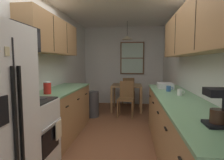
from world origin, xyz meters
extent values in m
plane|color=brown|center=(0.00, 1.00, 0.00)|extent=(12.00, 12.00, 0.00)
cube|color=silver|center=(-1.35, 1.00, 1.27)|extent=(0.10, 9.00, 2.55)
cube|color=silver|center=(1.35, 1.00, 1.27)|extent=(0.10, 9.00, 2.55)
cube|color=silver|center=(0.00, 3.65, 1.27)|extent=(4.40, 0.10, 2.55)
cube|color=black|center=(-0.61, -1.19, 0.81)|extent=(0.01, 0.01, 1.56)
cube|color=black|center=(-0.60, -1.23, 0.81)|extent=(0.02, 0.02, 1.11)
cube|color=black|center=(-0.60, -1.15, 0.81)|extent=(0.02, 0.02, 1.11)
cube|color=black|center=(-0.61, -1.37, 1.04)|extent=(0.01, 0.15, 0.22)
cube|color=beige|center=(-0.61, -1.26, 1.48)|extent=(0.01, 0.05, 0.07)
cube|color=white|center=(-0.99, -0.45, 0.45)|extent=(0.62, 0.65, 0.90)
cube|color=black|center=(-0.67, -0.45, 0.42)|extent=(0.01, 0.45, 0.30)
cube|color=silver|center=(-0.65, -0.45, 0.63)|extent=(0.02, 0.52, 0.02)
cube|color=black|center=(-0.99, -0.45, 0.91)|extent=(0.59, 0.62, 0.02)
cube|color=white|center=(-1.27, -0.45, 1.00)|extent=(0.06, 0.65, 0.20)
cylinder|color=#2D2D2D|center=(-1.13, -0.60, 0.93)|extent=(0.15, 0.15, 0.01)
cylinder|color=#2D2D2D|center=(-1.13, -0.31, 0.93)|extent=(0.15, 0.15, 0.01)
cylinder|color=#2D2D2D|center=(-0.85, -0.60, 0.93)|extent=(0.15, 0.15, 0.01)
cylinder|color=#2D2D2D|center=(-0.85, -0.31, 0.93)|extent=(0.15, 0.15, 0.01)
cube|color=black|center=(-1.11, -0.45, 1.69)|extent=(0.38, 0.61, 0.32)
cube|color=black|center=(-0.92, -0.52, 1.69)|extent=(0.01, 0.36, 0.20)
cube|color=#2D2D33|center=(-0.92, -0.25, 1.69)|extent=(0.01, 0.12, 0.20)
cube|color=#A87A4C|center=(-1.00, 0.76, 0.43)|extent=(0.60, 1.77, 0.87)
cube|color=#6B9E70|center=(-1.00, 0.76, 0.89)|extent=(0.63, 1.79, 0.03)
cube|color=black|center=(-0.69, 0.17, 0.70)|extent=(0.02, 0.10, 0.01)
cube|color=black|center=(-0.69, 0.76, 0.70)|extent=(0.02, 0.10, 0.01)
cube|color=black|center=(-0.69, 1.35, 0.70)|extent=(0.02, 0.10, 0.01)
cube|color=#A87A4C|center=(-1.14, 0.71, 1.87)|extent=(0.32, 1.87, 0.64)
cube|color=#2D2319|center=(-0.98, 0.41, 1.87)|extent=(0.01, 0.01, 0.59)
cube|color=#2D2319|center=(-0.98, 1.02, 1.87)|extent=(0.01, 0.01, 0.59)
cube|color=#A87A4C|center=(1.00, -0.01, 0.43)|extent=(0.60, 3.17, 0.87)
cube|color=#6B9E70|center=(1.00, -0.01, 0.89)|extent=(0.63, 3.19, 0.03)
cube|color=black|center=(0.69, -1.28, 0.70)|extent=(0.02, 0.10, 0.01)
cube|color=black|center=(0.69, -0.64, 0.70)|extent=(0.02, 0.10, 0.01)
cube|color=black|center=(0.69, -0.01, 0.70)|extent=(0.02, 0.10, 0.01)
cube|color=black|center=(0.69, 0.62, 0.70)|extent=(0.02, 0.10, 0.01)
cube|color=black|center=(0.69, 1.26, 0.70)|extent=(0.02, 0.10, 0.01)
cube|color=#A87A4C|center=(1.14, -0.06, 1.83)|extent=(0.32, 2.87, 0.66)
cube|color=#2D2319|center=(0.98, -0.53, 1.83)|extent=(0.01, 0.01, 0.60)
cube|color=#2D2319|center=(0.98, 0.41, 1.83)|extent=(0.01, 0.01, 0.60)
cube|color=olive|center=(0.15, 2.75, 0.73)|extent=(0.86, 0.80, 0.03)
cube|color=olive|center=(-0.25, 2.38, 0.36)|extent=(0.06, 0.06, 0.71)
cube|color=olive|center=(0.56, 2.38, 0.36)|extent=(0.06, 0.06, 0.71)
cube|color=olive|center=(-0.25, 3.12, 0.36)|extent=(0.06, 0.06, 0.71)
cube|color=olive|center=(0.56, 3.12, 0.36)|extent=(0.06, 0.06, 0.71)
cube|color=brown|center=(0.15, 2.07, 0.45)|extent=(0.43, 0.43, 0.04)
cube|color=brown|center=(0.17, 2.25, 0.68)|extent=(0.37, 0.06, 0.45)
cylinder|color=brown|center=(0.32, 1.87, 0.22)|extent=(0.04, 0.04, 0.43)
cylinder|color=brown|center=(-0.04, 1.90, 0.22)|extent=(0.04, 0.04, 0.43)
cylinder|color=brown|center=(0.35, 2.23, 0.22)|extent=(0.04, 0.04, 0.43)
cylinder|color=brown|center=(-0.01, 2.26, 0.22)|extent=(0.04, 0.04, 0.43)
cube|color=brown|center=(0.17, 3.43, 0.45)|extent=(0.45, 0.45, 0.04)
cube|color=brown|center=(0.19, 3.25, 0.68)|extent=(0.37, 0.08, 0.45)
cylinder|color=brown|center=(-0.04, 3.59, 0.22)|extent=(0.04, 0.04, 0.43)
cylinder|color=brown|center=(0.33, 3.63, 0.22)|extent=(0.04, 0.04, 0.43)
cylinder|color=brown|center=(0.01, 3.23, 0.22)|extent=(0.04, 0.04, 0.43)
cylinder|color=brown|center=(0.37, 3.27, 0.22)|extent=(0.04, 0.04, 0.43)
cylinder|color=black|center=(0.15, 2.75, 2.35)|extent=(0.01, 0.01, 0.41)
cone|color=beige|center=(0.15, 2.75, 2.09)|extent=(0.32, 0.32, 0.10)
sphere|color=white|center=(0.15, 2.75, 2.11)|extent=(0.06, 0.06, 0.06)
cube|color=brown|center=(0.29, 3.58, 1.53)|extent=(0.78, 0.04, 1.06)
cube|color=#B2D1B7|center=(0.29, 3.56, 1.53)|extent=(0.70, 0.01, 0.98)
cube|color=brown|center=(0.29, 3.56, 1.53)|extent=(0.70, 0.02, 0.03)
cylinder|color=#3F3F42|center=(-0.70, 1.98, 0.33)|extent=(0.34, 0.34, 0.66)
cylinder|color=red|center=(-1.00, 0.16, 0.99)|extent=(0.12, 0.12, 0.18)
cylinder|color=white|center=(-1.00, 0.16, 1.09)|extent=(0.12, 0.12, 0.02)
cube|color=beige|center=(-0.64, -0.29, 0.50)|extent=(0.02, 0.16, 0.24)
cube|color=black|center=(1.02, -1.09, 0.91)|extent=(0.22, 0.18, 0.02)
cube|color=black|center=(1.02, -1.09, 1.17)|extent=(0.22, 0.18, 0.06)
cylinder|color=#331E14|center=(1.00, -1.09, 0.98)|extent=(0.11, 0.11, 0.11)
cylinder|color=#335999|center=(0.95, 0.65, 0.95)|extent=(0.08, 0.08, 0.09)
torus|color=#335999|center=(1.00, 0.65, 0.95)|extent=(0.05, 0.01, 0.05)
cylinder|color=white|center=(1.04, 0.26, 0.95)|extent=(0.07, 0.07, 0.10)
torus|color=white|center=(1.09, 0.26, 0.95)|extent=(0.05, 0.01, 0.05)
cube|color=silver|center=(0.95, 1.03, 0.95)|extent=(0.28, 0.34, 0.10)
cylinder|color=#4C7299|center=(0.12, 2.75, 0.77)|extent=(0.18, 0.18, 0.06)
camera|label=1|loc=(0.35, -2.58, 1.40)|focal=29.61mm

